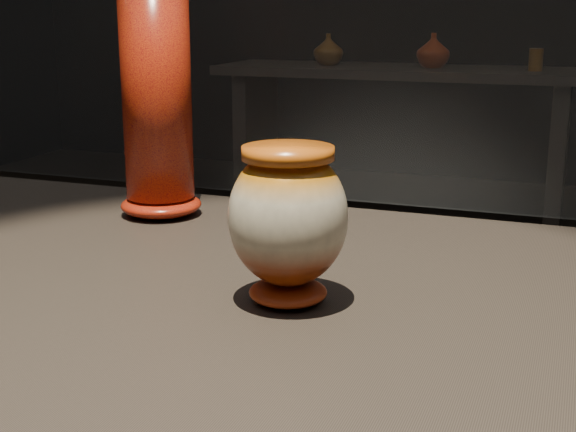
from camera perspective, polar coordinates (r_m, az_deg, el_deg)
name	(u,v)px	position (r m, az deg, el deg)	size (l,w,h in m)	color
main_vase	(288,219)	(0.87, 0.00, -0.20)	(0.17, 0.17, 0.18)	maroon
tall_vase	(157,92)	(1.25, -9.33, 8.72)	(0.14, 0.14, 0.40)	#B9330C
back_shelf	(399,115)	(4.49, 7.87, 7.10)	(2.00, 0.60, 0.90)	black
back_vase_left	(328,49)	(4.54, 2.88, 11.74)	(0.16, 0.16, 0.17)	brown
back_vase_mid	(433,51)	(4.39, 10.29, 11.50)	(0.17, 0.17, 0.18)	maroon
back_vase_right	(536,60)	(4.31, 17.21, 10.57)	(0.07, 0.07, 0.11)	brown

